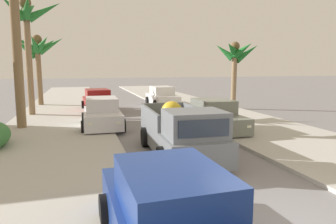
{
  "coord_description": "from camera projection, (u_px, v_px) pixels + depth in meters",
  "views": [
    {
      "loc": [
        -3.69,
        -4.72,
        3.08
      ],
      "look_at": [
        -0.15,
        7.38,
        1.2
      ],
      "focal_mm": 32.6,
      "sensor_mm": 36.0,
      "label": 1
    }
  ],
  "objects": [
    {
      "name": "car_left_near",
      "position": [
        102.0,
        114.0,
        15.4
      ],
      "size": [
        2.1,
        4.29,
        1.54
      ],
      "color": "silver",
      "rests_on": "ground"
    },
    {
      "name": "palm_tree_left_back",
      "position": [
        28.0,
        22.0,
        18.3
      ],
      "size": [
        3.52,
        3.14,
        7.22
      ],
      "color": "#846B4C",
      "rests_on": "ground"
    },
    {
      "name": "curb_right",
      "position": [
        206.0,
        117.0,
        18.34
      ],
      "size": [
        0.16,
        60.0,
        0.1
      ],
      "primitive_type": "cube",
      "color": "silver",
      "rests_on": "ground"
    },
    {
      "name": "car_left_mid",
      "position": [
        162.0,
        97.0,
        24.11
      ],
      "size": [
        2.05,
        4.27,
        1.54
      ],
      "color": "silver",
      "rests_on": "ground"
    },
    {
      "name": "palm_tree_right_mid",
      "position": [
        236.0,
        55.0,
        21.79
      ],
      "size": [
        3.4,
        3.45,
        4.89
      ],
      "color": "#846B4C",
      "rests_on": "ground"
    },
    {
      "name": "curb_left",
      "position": [
        82.0,
        124.0,
        16.34
      ],
      "size": [
        0.16,
        60.0,
        0.1
      ],
      "primitive_type": "cube",
      "color": "silver",
      "rests_on": "ground"
    },
    {
      "name": "sidewalk_right",
      "position": [
        225.0,
        116.0,
        18.68
      ],
      "size": [
        5.24,
        60.0,
        0.12
      ],
      "primitive_type": "cube",
      "color": "#B2AFA8",
      "rests_on": "ground"
    },
    {
      "name": "car_right_mid",
      "position": [
        171.0,
        216.0,
        4.86
      ],
      "size": [
        2.08,
        4.29,
        1.54
      ],
      "color": "navy",
      "rests_on": "ground"
    },
    {
      "name": "car_right_near",
      "position": [
        214.0,
        117.0,
        14.52
      ],
      "size": [
        2.05,
        4.27,
        1.54
      ],
      "color": "slate",
      "rests_on": "ground"
    },
    {
      "name": "palm_tree_right_fore",
      "position": [
        38.0,
        49.0,
        23.28
      ],
      "size": [
        4.07,
        4.07,
        5.49
      ],
      "color": "brown",
      "rests_on": "ground"
    },
    {
      "name": "pickup_truck",
      "position": [
        181.0,
        134.0,
        10.44
      ],
      "size": [
        2.36,
        5.28,
        1.8
      ],
      "color": "slate",
      "rests_on": "ground"
    },
    {
      "name": "sidewalk_left",
      "position": [
        58.0,
        125.0,
        16.01
      ],
      "size": [
        5.24,
        60.0,
        0.12
      ],
      "primitive_type": "cube",
      "color": "#B2AFA8",
      "rests_on": "ground"
    },
    {
      "name": "car_left_far",
      "position": [
        98.0,
        101.0,
        21.07
      ],
      "size": [
        2.2,
        4.34,
        1.54
      ],
      "color": "maroon",
      "rests_on": "ground"
    }
  ]
}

